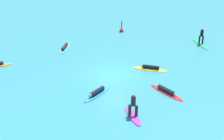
{
  "coord_description": "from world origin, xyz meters",
  "views": [
    {
      "loc": [
        -1.6,
        -25.7,
        13.19
      ],
      "look_at": [
        0.0,
        0.0,
        0.5
      ],
      "focal_mm": 54.55,
      "sensor_mm": 36.0,
      "label": 1
    }
  ],
  "objects_px": {
    "surfer_on_purple_board": "(133,110)",
    "surfer_on_yellow_board": "(150,68)",
    "marker_buoy": "(122,30)",
    "surfer_on_blue_board": "(97,93)",
    "surfer_on_green_board": "(201,40)",
    "surfer_on_teal_board": "(65,47)",
    "surfer_on_red_board": "(167,91)"
  },
  "relations": [
    {
      "from": "surfer_on_green_board",
      "to": "surfer_on_teal_board",
      "type": "bearing_deg",
      "value": -99.6
    },
    {
      "from": "surfer_on_teal_board",
      "to": "surfer_on_green_board",
      "type": "relative_size",
      "value": 0.85
    },
    {
      "from": "surfer_on_teal_board",
      "to": "marker_buoy",
      "type": "distance_m",
      "value": 7.68
    },
    {
      "from": "surfer_on_teal_board",
      "to": "surfer_on_red_board",
      "type": "distance_m",
      "value": 12.61
    },
    {
      "from": "surfer_on_purple_board",
      "to": "surfer_on_red_board",
      "type": "height_order",
      "value": "surfer_on_purple_board"
    },
    {
      "from": "surfer_on_red_board",
      "to": "marker_buoy",
      "type": "distance_m",
      "value": 14.22
    },
    {
      "from": "surfer_on_blue_board",
      "to": "surfer_on_red_board",
      "type": "relative_size",
      "value": 0.88
    },
    {
      "from": "surfer_on_purple_board",
      "to": "marker_buoy",
      "type": "relative_size",
      "value": 1.87
    },
    {
      "from": "surfer_on_teal_board",
      "to": "surfer_on_blue_board",
      "type": "height_order",
      "value": "surfer_on_blue_board"
    },
    {
      "from": "marker_buoy",
      "to": "surfer_on_blue_board",
      "type": "bearing_deg",
      "value": -102.6
    },
    {
      "from": "surfer_on_green_board",
      "to": "surfer_on_red_board",
      "type": "relative_size",
      "value": 1.11
    },
    {
      "from": "surfer_on_teal_board",
      "to": "surfer_on_green_board",
      "type": "xyz_separation_m",
      "value": [
        13.98,
        0.27,
        0.31
      ]
    },
    {
      "from": "surfer_on_purple_board",
      "to": "marker_buoy",
      "type": "xyz_separation_m",
      "value": [
        0.72,
        17.08,
        -0.31
      ]
    },
    {
      "from": "surfer_on_yellow_board",
      "to": "surfer_on_blue_board",
      "type": "bearing_deg",
      "value": 59.46
    },
    {
      "from": "surfer_on_yellow_board",
      "to": "marker_buoy",
      "type": "bearing_deg",
      "value": -61.28
    },
    {
      "from": "surfer_on_blue_board",
      "to": "surfer_on_green_board",
      "type": "bearing_deg",
      "value": 171.61
    },
    {
      "from": "surfer_on_blue_board",
      "to": "surfer_on_red_board",
      "type": "height_order",
      "value": "surfer_on_blue_board"
    },
    {
      "from": "marker_buoy",
      "to": "surfer_on_purple_board",
      "type": "bearing_deg",
      "value": -92.41
    },
    {
      "from": "surfer_on_yellow_board",
      "to": "surfer_on_blue_board",
      "type": "distance_m",
      "value": 6.29
    },
    {
      "from": "surfer_on_yellow_board",
      "to": "surfer_on_green_board",
      "type": "relative_size",
      "value": 0.93
    },
    {
      "from": "surfer_on_purple_board",
      "to": "surfer_on_blue_board",
      "type": "height_order",
      "value": "surfer_on_purple_board"
    },
    {
      "from": "surfer_on_purple_board",
      "to": "surfer_on_red_board",
      "type": "xyz_separation_m",
      "value": [
        2.96,
        3.04,
        -0.35
      ]
    },
    {
      "from": "surfer_on_purple_board",
      "to": "surfer_on_yellow_board",
      "type": "height_order",
      "value": "surfer_on_purple_board"
    },
    {
      "from": "surfer_on_green_board",
      "to": "surfer_on_blue_board",
      "type": "relative_size",
      "value": 1.27
    },
    {
      "from": "surfer_on_purple_board",
      "to": "surfer_on_red_board",
      "type": "bearing_deg",
      "value": 121.33
    },
    {
      "from": "surfer_on_purple_board",
      "to": "surfer_on_yellow_board",
      "type": "xyz_separation_m",
      "value": [
        2.39,
        7.19,
        -0.35
      ]
    },
    {
      "from": "surfer_on_teal_board",
      "to": "marker_buoy",
      "type": "relative_size",
      "value": 2.07
    },
    {
      "from": "surfer_on_purple_board",
      "to": "surfer_on_yellow_board",
      "type": "relative_size",
      "value": 0.83
    },
    {
      "from": "surfer_on_teal_board",
      "to": "surfer_on_blue_board",
      "type": "bearing_deg",
      "value": -149.07
    },
    {
      "from": "surfer_on_teal_board",
      "to": "surfer_on_red_board",
      "type": "relative_size",
      "value": 0.94
    },
    {
      "from": "surfer_on_yellow_board",
      "to": "marker_buoy",
      "type": "relative_size",
      "value": 2.26
    },
    {
      "from": "surfer_on_green_board",
      "to": "surfer_on_red_board",
      "type": "distance_m",
      "value": 11.19
    }
  ]
}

